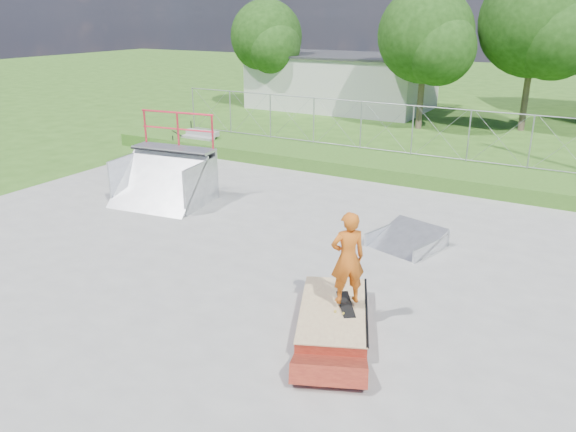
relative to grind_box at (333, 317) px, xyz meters
The scene contains 14 objects.
ground 2.49m from the grind_box, 156.92° to the left, with size 120.00×120.00×0.00m, color #2F5919.
concrete_pad 2.49m from the grind_box, 156.92° to the left, with size 20.00×16.00×0.04m, color gray.
grass_berm 10.72m from the grind_box, 102.31° to the left, with size 24.00×3.00×0.50m, color #2F5919.
grind_box is the anchor object (origin of this frame).
quarter_pipe 8.40m from the grind_box, 152.84° to the left, with size 2.59×2.19×2.59m, color #A4A6AC, non-canonical shape.
flat_bank_ramp 4.17m from the grind_box, 90.13° to the left, with size 1.45×1.54×0.44m, color #A4A6AC, non-canonical shape.
skateboard 0.32m from the grind_box, 37.39° to the left, with size 0.22×0.80×0.02m, color black.
skater 1.11m from the grind_box, 37.39° to the left, with size 0.62×0.41×1.71m, color #C15714.
concrete_stairs 14.49m from the grind_box, 138.11° to the left, with size 1.50×1.60×0.80m, color gray, non-canonical shape.
chain_link_fence 11.76m from the grind_box, 101.27° to the left, with size 20.00×0.06×1.80m, color gray, non-canonical shape.
utility_building_flat 25.21m from the grind_box, 114.12° to the left, with size 10.00×6.00×3.00m, color #B8B7B3.
tree_left_near 19.66m from the grind_box, 102.11° to the left, with size 4.76×4.48×6.65m.
tree_center 21.31m from the grind_box, 88.62° to the left, with size 5.44×5.12×7.60m.
tree_left_far 25.40m from the grind_box, 124.02° to the left, with size 4.42×4.16×6.18m.
Camera 1 is at (5.99, -9.19, 5.40)m, focal length 35.00 mm.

